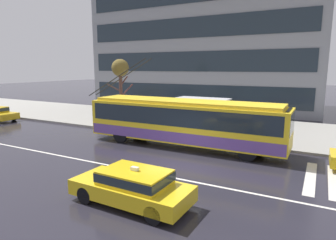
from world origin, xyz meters
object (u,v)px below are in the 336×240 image
Objects in this scene: pedestrian_at_shelter at (137,109)px; pedestrian_approaching_curb at (203,110)px; trolleybus at (184,121)px; taxi_oncoming_near at (133,185)px; bus_shelter at (203,106)px; street_tree_bare at (120,71)px.

pedestrian_at_shelter is 1.02× the size of pedestrian_approaching_curb.
trolleybus is 6.79× the size of pedestrian_approaching_curb.
trolleybus reaches higher than taxi_oncoming_near.
taxi_oncoming_near is 1.16× the size of bus_shelter.
street_tree_bare is at bearing 152.57° from trolleybus.
taxi_oncoming_near is 15.65m from street_tree_bare.
street_tree_bare is (-7.44, 0.04, 2.74)m from pedestrian_approaching_curb.
bus_shelter is at bearing 92.92° from trolleybus.
pedestrian_at_shelter is at bearing -33.42° from street_tree_bare.
taxi_oncoming_near is 2.21× the size of pedestrian_at_shelter.
bus_shelter is (-0.19, 3.78, 0.45)m from trolleybus.
bus_shelter is at bearing -1.75° from street_tree_bare.
pedestrian_at_shelter is at bearing 156.58° from trolleybus.
bus_shelter is at bearing 99.13° from taxi_oncoming_near.
trolleybus is 5.24m from pedestrian_at_shelter.
street_tree_bare is (-2.92, 1.93, 2.76)m from pedestrian_at_shelter.
pedestrian_approaching_curb is 7.93m from street_tree_bare.
street_tree_bare is (-9.41, 11.91, 3.79)m from taxi_oncoming_near.
bus_shelter is 1.94× the size of pedestrian_approaching_curb.
taxi_oncoming_near is at bearing -77.97° from trolleybus.
pedestrian_at_shelter is 0.37× the size of street_tree_bare.
pedestrian_approaching_curb is at bearing -0.28° from street_tree_bare.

